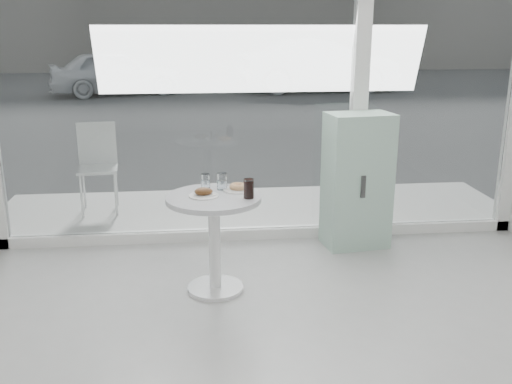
{
  "coord_description": "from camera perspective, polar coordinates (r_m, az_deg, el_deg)",
  "views": [
    {
      "loc": [
        -0.61,
        -2.2,
        2.0
      ],
      "look_at": [
        -0.2,
        1.7,
        0.85
      ],
      "focal_mm": 40.0,
      "sensor_mm": 36.0,
      "label": 1
    }
  ],
  "objects": [
    {
      "name": "plate_donut",
      "position": [
        4.41,
        -1.82,
        0.41
      ],
      "size": [
        0.23,
        0.23,
        0.05
      ],
      "color": "white",
      "rests_on": "main_table"
    },
    {
      "name": "room_shell",
      "position": [
        1.75,
        14.71,
        12.74
      ],
      "size": [
        6.0,
        6.0,
        6.0
      ],
      "color": "white",
      "rests_on": "ground"
    },
    {
      "name": "water_tumbler_a",
      "position": [
        4.49,
        -5.06,
        1.04
      ],
      "size": [
        0.07,
        0.07,
        0.11
      ],
      "color": "white",
      "rests_on": "main_table"
    },
    {
      "name": "cola_glass",
      "position": [
        4.2,
        -0.73,
        0.31
      ],
      "size": [
        0.08,
        0.08,
        0.15
      ],
      "color": "white",
      "rests_on": "main_table"
    },
    {
      "name": "car_silver",
      "position": [
        18.19,
        6.23,
        12.47
      ],
      "size": [
        4.99,
        2.09,
        1.6
      ],
      "primitive_type": "imported",
      "rotation": [
        0.0,
        0.0,
        1.65
      ],
      "color": "#B1B5BA",
      "rests_on": "street"
    },
    {
      "name": "water_tumbler_b",
      "position": [
        4.43,
        -3.41,
        0.97
      ],
      "size": [
        0.08,
        0.08,
        0.13
      ],
      "color": "white",
      "rests_on": "main_table"
    },
    {
      "name": "patio_deck",
      "position": [
        6.35,
        -0.17,
        -1.79
      ],
      "size": [
        5.6,
        1.6,
        0.05
      ],
      "primitive_type": "cube",
      "color": "silver",
      "rests_on": "ground"
    },
    {
      "name": "patio_chair",
      "position": [
        6.39,
        -15.54,
        2.98
      ],
      "size": [
        0.45,
        0.45,
        0.95
      ],
      "rotation": [
        0.0,
        0.0,
        0.1
      ],
      "color": "white",
      "rests_on": "patio_deck"
    },
    {
      "name": "mint_cabinet",
      "position": [
        5.33,
        10.07,
        1.1
      ],
      "size": [
        0.62,
        0.46,
        1.25
      ],
      "rotation": [
        0.0,
        0.0,
        0.13
      ],
      "color": "#8FB7A3",
      "rests_on": "ground"
    },
    {
      "name": "street",
      "position": [
        18.32,
        -4.07,
        10.03
      ],
      "size": [
        40.0,
        24.0,
        0.0
      ],
      "primitive_type": "cube",
      "color": "#3B3B3B",
      "rests_on": "ground"
    },
    {
      "name": "main_table",
      "position": [
        4.35,
        -4.21,
        -3.16
      ],
      "size": [
        0.72,
        0.72,
        0.77
      ],
      "color": "white",
      "rests_on": "ground"
    },
    {
      "name": "car_white",
      "position": [
        17.68,
        -13.79,
        11.52
      ],
      "size": [
        4.13,
        2.52,
        1.31
      ],
      "primitive_type": "imported",
      "rotation": [
        0.0,
        0.0,
        1.84
      ],
      "color": "white",
      "rests_on": "street"
    },
    {
      "name": "storefront",
      "position": [
        5.25,
        1.55,
        13.18
      ],
      "size": [
        5.0,
        0.14,
        3.0
      ],
      "color": "white",
      "rests_on": "ground"
    },
    {
      "name": "plate_fritter",
      "position": [
        4.27,
        -5.22,
        -0.11
      ],
      "size": [
        0.22,
        0.22,
        0.07
      ],
      "color": "white",
      "rests_on": "main_table"
    }
  ]
}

